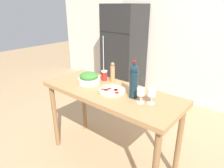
{
  "coord_description": "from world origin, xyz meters",
  "views": [
    {
      "loc": [
        1.22,
        -1.44,
        1.7
      ],
      "look_at": [
        0.0,
        0.03,
        0.94
      ],
      "focal_mm": 32.0,
      "sensor_mm": 36.0,
      "label": 1
    }
  ],
  "objects_px": {
    "refrigerator": "(124,51)",
    "salad_bowl": "(89,78)",
    "salt_canister": "(104,76)",
    "homemade_pizza": "(112,91)",
    "wine_bottle": "(134,81)",
    "pepper_mill": "(113,72)",
    "wine_glass_near": "(141,93)",
    "wine_glass_far": "(152,93)"
  },
  "relations": [
    {
      "from": "refrigerator",
      "to": "salad_bowl",
      "type": "distance_m",
      "value": 1.86
    },
    {
      "from": "refrigerator",
      "to": "salt_canister",
      "type": "bearing_deg",
      "value": -60.96
    },
    {
      "from": "salad_bowl",
      "to": "salt_canister",
      "type": "distance_m",
      "value": 0.19
    },
    {
      "from": "refrigerator",
      "to": "homemade_pizza",
      "type": "height_order",
      "value": "refrigerator"
    },
    {
      "from": "wine_bottle",
      "to": "salt_canister",
      "type": "distance_m",
      "value": 0.55
    },
    {
      "from": "pepper_mill",
      "to": "salad_bowl",
      "type": "xyz_separation_m",
      "value": [
        -0.17,
        -0.21,
        -0.05
      ]
    },
    {
      "from": "wine_glass_near",
      "to": "homemade_pizza",
      "type": "xyz_separation_m",
      "value": [
        -0.35,
        0.02,
        -0.08
      ]
    },
    {
      "from": "refrigerator",
      "to": "wine_bottle",
      "type": "distance_m",
      "value": 2.17
    },
    {
      "from": "wine_bottle",
      "to": "wine_glass_far",
      "type": "height_order",
      "value": "wine_bottle"
    },
    {
      "from": "salad_bowl",
      "to": "homemade_pizza",
      "type": "distance_m",
      "value": 0.35
    },
    {
      "from": "wine_glass_far",
      "to": "homemade_pizza",
      "type": "bearing_deg",
      "value": -175.94
    },
    {
      "from": "wine_glass_near",
      "to": "pepper_mill",
      "type": "distance_m",
      "value": 0.59
    },
    {
      "from": "wine_glass_far",
      "to": "salt_canister",
      "type": "bearing_deg",
      "value": 166.25
    },
    {
      "from": "homemade_pizza",
      "to": "salad_bowl",
      "type": "bearing_deg",
      "value": 175.43
    },
    {
      "from": "wine_bottle",
      "to": "salt_canister",
      "type": "xyz_separation_m",
      "value": [
        -0.52,
        0.17,
        -0.11
      ]
    },
    {
      "from": "salad_bowl",
      "to": "salt_canister",
      "type": "xyz_separation_m",
      "value": [
        0.07,
        0.18,
        -0.0
      ]
    },
    {
      "from": "pepper_mill",
      "to": "salad_bowl",
      "type": "distance_m",
      "value": 0.27
    },
    {
      "from": "wine_glass_near",
      "to": "refrigerator",
      "type": "bearing_deg",
      "value": 130.28
    },
    {
      "from": "salad_bowl",
      "to": "salt_canister",
      "type": "relative_size",
      "value": 2.11
    },
    {
      "from": "refrigerator",
      "to": "wine_bottle",
      "type": "relative_size",
      "value": 4.82
    },
    {
      "from": "wine_bottle",
      "to": "homemade_pizza",
      "type": "bearing_deg",
      "value": -170.9
    },
    {
      "from": "refrigerator",
      "to": "wine_bottle",
      "type": "xyz_separation_m",
      "value": [
        1.36,
        -1.68,
        0.19
      ]
    },
    {
      "from": "pepper_mill",
      "to": "homemade_pizza",
      "type": "xyz_separation_m",
      "value": [
        0.18,
        -0.23,
        -0.09
      ]
    },
    {
      "from": "salad_bowl",
      "to": "wine_glass_far",
      "type": "bearing_deg",
      "value": 0.18
    },
    {
      "from": "wine_bottle",
      "to": "salad_bowl",
      "type": "relative_size",
      "value": 1.46
    },
    {
      "from": "pepper_mill",
      "to": "salad_bowl",
      "type": "bearing_deg",
      "value": -128.79
    },
    {
      "from": "wine_bottle",
      "to": "refrigerator",
      "type": "bearing_deg",
      "value": 128.89
    },
    {
      "from": "refrigerator",
      "to": "wine_glass_near",
      "type": "distance_m",
      "value": 2.28
    },
    {
      "from": "salad_bowl",
      "to": "homemade_pizza",
      "type": "xyz_separation_m",
      "value": [
        0.35,
        -0.03,
        -0.04
      ]
    },
    {
      "from": "salt_canister",
      "to": "wine_glass_near",
      "type": "bearing_deg",
      "value": -19.29
    },
    {
      "from": "pepper_mill",
      "to": "refrigerator",
      "type": "bearing_deg",
      "value": 122.34
    },
    {
      "from": "salad_bowl",
      "to": "salt_canister",
      "type": "height_order",
      "value": "salad_bowl"
    },
    {
      "from": "wine_glass_near",
      "to": "homemade_pizza",
      "type": "height_order",
      "value": "wine_glass_near"
    },
    {
      "from": "refrigerator",
      "to": "homemade_pizza",
      "type": "relative_size",
      "value": 6.32
    },
    {
      "from": "pepper_mill",
      "to": "homemade_pizza",
      "type": "bearing_deg",
      "value": -51.78
    },
    {
      "from": "wine_glass_far",
      "to": "pepper_mill",
      "type": "bearing_deg",
      "value": 161.62
    },
    {
      "from": "refrigerator",
      "to": "homemade_pizza",
      "type": "distance_m",
      "value": 2.06
    },
    {
      "from": "pepper_mill",
      "to": "salt_canister",
      "type": "height_order",
      "value": "pepper_mill"
    },
    {
      "from": "wine_glass_near",
      "to": "wine_bottle",
      "type": "bearing_deg",
      "value": 155.09
    },
    {
      "from": "refrigerator",
      "to": "pepper_mill",
      "type": "relative_size",
      "value": 7.59
    },
    {
      "from": "refrigerator",
      "to": "pepper_mill",
      "type": "height_order",
      "value": "refrigerator"
    },
    {
      "from": "wine_bottle",
      "to": "salad_bowl",
      "type": "xyz_separation_m",
      "value": [
        -0.58,
        -0.01,
        -0.11
      ]
    }
  ]
}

